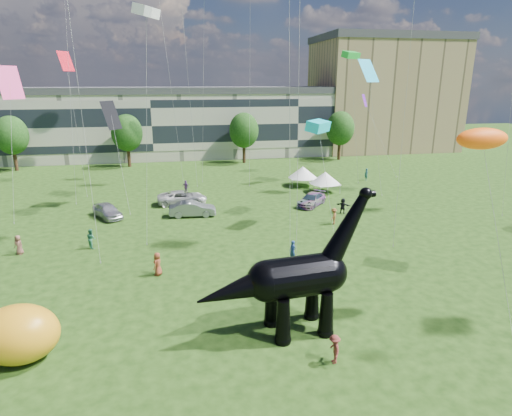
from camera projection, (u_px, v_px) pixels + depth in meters
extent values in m
plane|color=#16330C|center=(252.00, 325.00, 25.93)|extent=(220.00, 220.00, 0.00)
cube|color=beige|center=(153.00, 126.00, 81.18)|extent=(78.00, 11.00, 12.00)
cube|color=tan|center=(383.00, 96.00, 91.07)|extent=(28.00, 18.00, 22.00)
cylinder|color=#382314|center=(16.00, 161.00, 70.08)|extent=(0.56, 0.56, 3.20)
ellipsoid|color=#14380F|center=(11.00, 132.00, 68.72)|extent=(5.20, 5.20, 6.24)
cylinder|color=#382314|center=(129.00, 157.00, 73.26)|extent=(0.56, 0.56, 3.20)
ellipsoid|color=#14380F|center=(127.00, 130.00, 71.91)|extent=(5.20, 5.20, 6.24)
cylinder|color=#382314|center=(244.00, 154.00, 76.80)|extent=(0.56, 0.56, 3.20)
ellipsoid|color=#14380F|center=(244.00, 127.00, 75.44)|extent=(5.20, 5.20, 6.24)
cylinder|color=#382314|center=(339.00, 151.00, 79.98)|extent=(0.56, 0.56, 3.20)
ellipsoid|color=#14380F|center=(340.00, 125.00, 78.63)|extent=(5.20, 5.20, 6.24)
cone|color=black|center=(283.00, 321.00, 23.89)|extent=(1.02, 1.02, 2.66)
sphere|color=black|center=(283.00, 340.00, 24.23)|extent=(0.98, 0.98, 0.98)
cone|color=black|center=(272.00, 305.00, 25.68)|extent=(1.02, 1.02, 2.66)
sphere|color=black|center=(271.00, 322.00, 26.01)|extent=(0.98, 0.98, 0.98)
cone|color=black|center=(326.00, 314.00, 24.65)|extent=(1.02, 1.02, 2.66)
sphere|color=black|center=(325.00, 332.00, 24.99)|extent=(0.98, 0.98, 0.98)
cone|color=black|center=(312.00, 298.00, 26.44)|extent=(1.02, 1.02, 2.66)
sphere|color=black|center=(311.00, 315.00, 26.77)|extent=(0.98, 0.98, 0.98)
cylinder|color=black|center=(298.00, 277.00, 24.53)|extent=(3.98, 2.82, 2.40)
sphere|color=black|center=(267.00, 281.00, 24.00)|extent=(2.40, 2.40, 2.40)
sphere|color=black|center=(327.00, 272.00, 25.06)|extent=(2.31, 2.31, 2.31)
cone|color=black|center=(347.00, 229.00, 24.64)|extent=(3.47, 1.71, 4.70)
sphere|color=black|center=(366.00, 194.00, 24.36)|extent=(0.75, 0.75, 0.75)
cylinder|color=black|center=(370.00, 194.00, 24.45)|extent=(0.66, 0.46, 0.39)
cone|color=black|center=(236.00, 290.00, 23.56)|extent=(4.88, 2.40, 2.61)
imported|color=#B7B6BB|center=(107.00, 211.00, 46.05)|extent=(4.01, 5.03, 1.61)
imported|color=gray|center=(193.00, 209.00, 46.59)|extent=(5.13, 2.06, 1.66)
imported|color=silver|center=(182.00, 198.00, 51.14)|extent=(5.90, 2.82, 1.62)
imported|color=#595960|center=(312.00, 200.00, 50.59)|extent=(4.84, 5.06, 1.45)
cube|color=white|center=(325.00, 184.00, 56.58)|extent=(3.66, 3.66, 0.12)
cone|color=white|center=(325.00, 178.00, 56.34)|extent=(4.63, 4.63, 1.55)
cylinder|color=#999999|center=(321.00, 191.00, 54.93)|extent=(0.06, 0.06, 1.14)
cylinder|color=#999999|center=(340.00, 189.00, 55.97)|extent=(0.06, 0.06, 1.14)
cylinder|color=#999999|center=(310.00, 187.00, 57.51)|extent=(0.06, 0.06, 1.14)
cylinder|color=#999999|center=(328.00, 185.00, 58.55)|extent=(0.06, 0.06, 1.14)
cube|color=white|center=(303.00, 178.00, 59.92)|extent=(3.78, 3.78, 0.13)
cone|color=white|center=(303.00, 172.00, 59.68)|extent=(4.79, 4.79, 1.58)
cylinder|color=#999999|center=(292.00, 184.00, 58.74)|extent=(0.06, 0.06, 1.16)
cylinder|color=#999999|center=(314.00, 184.00, 58.62)|extent=(0.06, 0.06, 1.16)
cylinder|color=#999999|center=(292.00, 180.00, 61.55)|extent=(0.06, 0.06, 1.16)
cylinder|color=#999999|center=(312.00, 180.00, 61.43)|extent=(0.06, 0.06, 1.16)
ellipsoid|color=orange|center=(19.00, 334.00, 22.25)|extent=(4.20, 3.29, 3.15)
imported|color=maroon|center=(334.00, 349.00, 22.29)|extent=(0.70, 1.10, 1.63)
imported|color=#68387F|center=(186.00, 187.00, 55.81)|extent=(1.10, 1.00, 1.80)
imported|color=#307954|center=(91.00, 239.00, 37.65)|extent=(1.04, 1.10, 1.79)
imported|color=brown|center=(158.00, 264.00, 32.39)|extent=(0.92, 1.05, 1.82)
imported|color=brown|center=(334.00, 216.00, 44.00)|extent=(1.18, 1.26, 1.71)
imported|color=navy|center=(293.00, 251.00, 34.97)|extent=(0.69, 0.76, 1.75)
imported|color=#2E6773|center=(366.00, 174.00, 63.41)|extent=(0.57, 0.73, 1.77)
imported|color=#8D5646|center=(19.00, 245.00, 36.32)|extent=(0.99, 0.87, 1.71)
imported|color=black|center=(343.00, 206.00, 47.60)|extent=(1.59, 1.39, 1.74)
ellipsoid|color=#FA570D|center=(482.00, 139.00, 25.61)|extent=(3.06, 3.60, 1.30)
cube|color=silver|center=(146.00, 11.00, 36.32)|extent=(2.40, 2.99, 1.10)
plane|color=#F64490|center=(10.00, 83.00, 45.22)|extent=(2.80, 3.16, 3.44)
cube|color=#0DB4C4|center=(318.00, 126.00, 42.49)|extent=(3.27, 3.44, 1.25)
cube|color=green|center=(351.00, 55.00, 59.19)|extent=(3.04, 2.56, 1.12)
plane|color=black|center=(111.00, 115.00, 49.65)|extent=(2.61, 3.44, 3.25)
plane|color=#6418AD|center=(365.00, 101.00, 69.10)|extent=(1.81, 2.02, 1.96)
plane|color=#0DA1CC|center=(369.00, 71.00, 54.52)|extent=(3.80, 3.04, 2.85)
plane|color=red|center=(66.00, 61.00, 53.20)|extent=(2.21, 2.53, 2.41)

